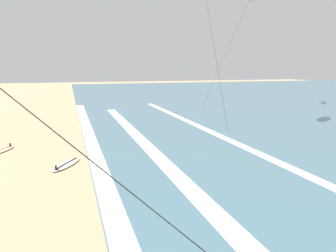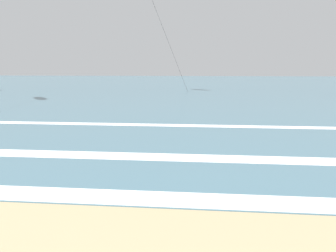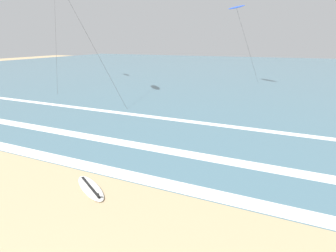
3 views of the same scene
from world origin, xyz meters
TOP-DOWN VIEW (x-y plane):
  - wave_foam_shoreline at (-1.73, 8.09)m, footprint 46.27×0.72m
  - wave_foam_mid_break at (1.96, 10.97)m, footprint 44.10×0.75m
  - wave_foam_outer_break at (-0.13, 15.97)m, footprint 47.42×0.57m
  - surfboard_left_pile at (-5.64, 3.46)m, footprint 2.14×1.49m
  - surfboard_foreground_flat at (-2.23, 6.73)m, footprint 2.12×1.56m

SIDE VIEW (x-z plane):
  - wave_foam_shoreline at x=-1.73m, z-range 0.01..0.02m
  - wave_foam_mid_break at x=1.96m, z-range 0.01..0.02m
  - wave_foam_outer_break at x=-0.13m, z-range 0.01..0.02m
  - surfboard_left_pile at x=-5.64m, z-range -0.08..0.17m
  - surfboard_foreground_flat at x=-2.23m, z-range -0.08..0.17m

